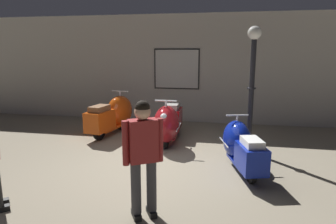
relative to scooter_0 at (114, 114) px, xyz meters
The scene contains 7 objects.
ground_plane 2.69m from the scooter_0, 55.53° to the right, with size 60.00×60.00×0.00m, color gray.
showroom_back_wall 2.57m from the scooter_0, 49.72° to the left, with size 18.00×0.24×3.26m.
scooter_0 is the anchor object (origin of this frame).
scooter_1 1.74m from the scooter_0, 22.86° to the right, with size 0.61×1.82×1.10m.
scooter_2 3.76m from the scooter_0, 30.99° to the right, with size 0.84×1.66×0.97m.
lamppost 3.69m from the scooter_0, 15.32° to the right, with size 0.28×0.28×2.67m.
visitor_1 4.37m from the scooter_0, 64.07° to the right, with size 0.47×0.37×1.57m.
Camera 1 is at (1.40, -5.23, 2.16)m, focal length 31.87 mm.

